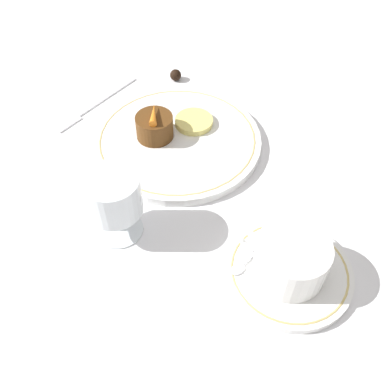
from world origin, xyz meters
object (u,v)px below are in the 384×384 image
object	(u,v)px
wine_glass	(114,198)
dessert_cake	(155,127)
dinner_plate	(178,140)
coffee_cup	(291,258)
fork	(88,108)

from	to	relation	value
wine_glass	dessert_cake	bearing A→B (deg)	-73.92
dinner_plate	dessert_cake	bearing A→B (deg)	22.45
coffee_cup	dinner_plate	bearing A→B (deg)	-31.24
wine_glass	dinner_plate	bearing A→B (deg)	-84.83
coffee_cup	dessert_cake	world-z (taller)	coffee_cup
dessert_cake	coffee_cup	bearing A→B (deg)	154.21
coffee_cup	wine_glass	xyz separation A→B (m)	(0.23, 0.04, 0.03)
coffee_cup	fork	distance (m)	0.46
fork	coffee_cup	bearing A→B (deg)	160.67
dinner_plate	coffee_cup	size ratio (longest dim) A/B	2.32
dinner_plate	wine_glass	world-z (taller)	wine_glass
dinner_plate	fork	distance (m)	0.19
dinner_plate	coffee_cup	distance (m)	0.29
dinner_plate	wine_glass	bearing A→B (deg)	95.17
wine_glass	coffee_cup	bearing A→B (deg)	-169.46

